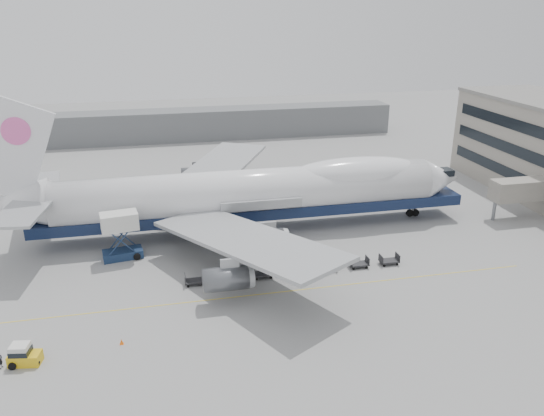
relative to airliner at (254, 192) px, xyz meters
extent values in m
plane|color=gray|center=(-0.64, -12.00, -5.62)|extent=(260.00, 260.00, 0.00)
cube|color=gold|center=(-0.64, -18.00, -5.62)|extent=(60.00, 0.15, 0.01)
cube|color=gray|center=(39.36, -4.00, -1.12)|extent=(9.00, 3.00, 3.00)
cylinder|color=slate|center=(35.36, -4.00, -4.12)|extent=(0.50, 0.50, 3.00)
cube|color=slate|center=(-10.64, 58.00, -2.12)|extent=(110.00, 8.00, 7.00)
cylinder|color=white|center=(-0.64, 0.00, 0.08)|extent=(52.00, 6.40, 6.40)
cube|color=#0F1B3A|center=(0.36, 0.00, -2.48)|extent=(60.00, 5.76, 1.50)
cone|color=white|center=(28.36, 0.00, 0.08)|extent=(6.00, 6.40, 6.40)
cone|color=white|center=(-31.14, 0.00, 0.68)|extent=(9.00, 6.40, 6.40)
ellipsoid|color=white|center=(14.96, 0.00, 1.84)|extent=(20.67, 5.78, 4.56)
cube|color=white|center=(-29.64, 0.00, 7.58)|extent=(10.52, 0.50, 13.56)
cylinder|color=pink|center=(-29.14, 0.00, 10.08)|extent=(3.40, 0.30, 3.40)
cube|color=#9EA0A3|center=(-3.64, -14.28, -0.52)|extent=(20.35, 26.74, 2.26)
cube|color=#9EA0A3|center=(-3.64, 14.28, -0.52)|extent=(20.35, 26.74, 2.26)
cylinder|color=#595B60|center=(-6.64, 19.00, -2.72)|extent=(4.80, 2.60, 2.60)
cylinder|color=#595B60|center=(-0.64, 10.00, -2.72)|extent=(4.80, 2.60, 2.60)
cylinder|color=#595B60|center=(-0.64, -10.00, -2.72)|extent=(4.80, 2.60, 2.60)
cylinder|color=#595B60|center=(-6.64, -19.00, -2.72)|extent=(4.80, 2.60, 2.60)
cylinder|color=slate|center=(24.36, 0.00, -4.37)|extent=(0.36, 0.36, 2.50)
cylinder|color=black|center=(24.36, 0.00, -5.07)|extent=(1.10, 0.45, 1.10)
cylinder|color=slate|center=(-3.64, -3.00, -4.37)|extent=(0.36, 0.36, 2.50)
cylinder|color=black|center=(-3.64, -3.00, -5.07)|extent=(1.10, 0.45, 1.10)
cylinder|color=slate|center=(-3.64, 3.00, -4.37)|extent=(0.36, 0.36, 2.50)
cylinder|color=black|center=(-3.64, 3.00, -5.07)|extent=(1.10, 0.45, 1.10)
cube|color=navy|center=(-17.90, -5.32, -5.09)|extent=(5.14, 3.04, 1.07)
cube|color=silver|center=(-17.90, -5.32, -0.62)|extent=(4.79, 3.17, 2.13)
cube|color=navy|center=(-17.90, -6.39, -2.82)|extent=(3.44, 0.65, 3.82)
cube|color=navy|center=(-17.90, -4.26, -2.82)|extent=(3.44, 0.65, 3.82)
cube|color=slate|center=(-17.90, -3.77, -0.62)|extent=(2.48, 1.51, 0.15)
cylinder|color=black|center=(-19.64, -6.29, -5.19)|extent=(0.87, 0.34, 0.87)
cylinder|color=black|center=(-19.64, -4.35, -5.19)|extent=(0.87, 0.34, 0.87)
cylinder|color=black|center=(-16.16, -6.29, -5.19)|extent=(0.87, 0.34, 0.87)
cylinder|color=black|center=(-16.16, -4.35, -5.19)|extent=(0.87, 0.34, 0.87)
cube|color=gold|center=(-25.47, -25.43, -5.09)|extent=(2.91, 1.89, 1.06)
cube|color=silver|center=(-25.75, -25.38, -4.13)|extent=(1.75, 1.60, 0.97)
cube|color=black|center=(-25.75, -25.38, -4.32)|extent=(1.87, 1.71, 0.48)
cylinder|color=black|center=(-26.43, -26.06, -5.29)|extent=(0.68, 0.29, 0.68)
cylinder|color=black|center=(-26.43, -24.80, -5.29)|extent=(0.68, 0.29, 0.68)
cylinder|color=black|center=(-24.50, -26.06, -5.29)|extent=(0.68, 0.29, 0.68)
cylinder|color=black|center=(-24.50, -24.80, -5.29)|extent=(0.68, 0.29, 0.68)
imported|color=black|center=(-27.47, -25.63, -4.80)|extent=(0.58, 0.70, 1.65)
cone|color=#FF660D|center=(-17.28, -24.25, -5.35)|extent=(0.35, 0.35, 0.54)
cube|color=#FF660D|center=(-17.28, -24.25, -5.61)|extent=(0.37, 0.37, 0.03)
cube|color=#2D2D30|center=(-9.56, -14.19, -5.17)|extent=(2.30, 1.35, 0.18)
cube|color=#2D2D30|center=(-10.66, -14.19, -4.77)|extent=(0.08, 1.35, 0.90)
cube|color=#2D2D30|center=(-8.46, -14.19, -4.77)|extent=(0.08, 1.35, 0.90)
cylinder|color=black|center=(-10.41, -14.74, -5.47)|extent=(0.30, 0.12, 0.30)
cylinder|color=black|center=(-10.41, -13.64, -5.47)|extent=(0.30, 0.12, 0.30)
cylinder|color=black|center=(-8.71, -14.74, -5.47)|extent=(0.30, 0.12, 0.30)
cylinder|color=black|center=(-8.71, -13.64, -5.47)|extent=(0.30, 0.12, 0.30)
cube|color=#2D2D30|center=(-5.60, -14.19, -5.17)|extent=(2.30, 1.35, 0.18)
cube|color=#2D2D30|center=(-6.70, -14.19, -4.77)|extent=(0.08, 1.35, 0.90)
cube|color=#2D2D30|center=(-4.50, -14.19, -4.77)|extent=(0.08, 1.35, 0.90)
cylinder|color=black|center=(-6.45, -14.74, -5.47)|extent=(0.30, 0.12, 0.30)
cylinder|color=black|center=(-6.45, -13.64, -5.47)|extent=(0.30, 0.12, 0.30)
cylinder|color=black|center=(-4.75, -14.74, -5.47)|extent=(0.30, 0.12, 0.30)
cylinder|color=black|center=(-4.75, -13.64, -5.47)|extent=(0.30, 0.12, 0.30)
cube|color=#2D2D30|center=(-1.64, -14.19, -5.17)|extent=(2.30, 1.35, 0.18)
cube|color=#2D2D30|center=(-2.74, -14.19, -4.77)|extent=(0.08, 1.35, 0.90)
cube|color=#2D2D30|center=(-0.54, -14.19, -4.77)|extent=(0.08, 1.35, 0.90)
cylinder|color=black|center=(-2.49, -14.74, -5.47)|extent=(0.30, 0.12, 0.30)
cylinder|color=black|center=(-2.49, -13.64, -5.47)|extent=(0.30, 0.12, 0.30)
cylinder|color=black|center=(-0.79, -14.74, -5.47)|extent=(0.30, 0.12, 0.30)
cylinder|color=black|center=(-0.79, -13.64, -5.47)|extent=(0.30, 0.12, 0.30)
cube|color=#2D2D30|center=(2.32, -14.19, -5.17)|extent=(2.30, 1.35, 0.18)
cube|color=#2D2D30|center=(1.22, -14.19, -4.77)|extent=(0.08, 1.35, 0.90)
cube|color=#2D2D30|center=(3.42, -14.19, -4.77)|extent=(0.08, 1.35, 0.90)
cylinder|color=black|center=(1.47, -14.74, -5.47)|extent=(0.30, 0.12, 0.30)
cylinder|color=black|center=(1.47, -13.64, -5.47)|extent=(0.30, 0.12, 0.30)
cylinder|color=black|center=(3.17, -14.74, -5.47)|extent=(0.30, 0.12, 0.30)
cylinder|color=black|center=(3.17, -13.64, -5.47)|extent=(0.30, 0.12, 0.30)
cube|color=#2D2D30|center=(6.28, -14.19, -5.17)|extent=(2.30, 1.35, 0.18)
cube|color=#2D2D30|center=(5.18, -14.19, -4.77)|extent=(0.08, 1.35, 0.90)
cube|color=#2D2D30|center=(7.38, -14.19, -4.77)|extent=(0.08, 1.35, 0.90)
cylinder|color=black|center=(5.43, -14.74, -5.47)|extent=(0.30, 0.12, 0.30)
cylinder|color=black|center=(5.43, -13.64, -5.47)|extent=(0.30, 0.12, 0.30)
cylinder|color=black|center=(7.13, -14.74, -5.47)|extent=(0.30, 0.12, 0.30)
cylinder|color=black|center=(7.13, -13.64, -5.47)|extent=(0.30, 0.12, 0.30)
cube|color=#2D2D30|center=(10.24, -14.19, -5.17)|extent=(2.30, 1.35, 0.18)
cube|color=#2D2D30|center=(9.14, -14.19, -4.77)|extent=(0.08, 1.35, 0.90)
cube|color=#2D2D30|center=(11.34, -14.19, -4.77)|extent=(0.08, 1.35, 0.90)
cylinder|color=black|center=(9.39, -14.74, -5.47)|extent=(0.30, 0.12, 0.30)
cylinder|color=black|center=(9.39, -13.64, -5.47)|extent=(0.30, 0.12, 0.30)
cylinder|color=black|center=(11.09, -14.74, -5.47)|extent=(0.30, 0.12, 0.30)
cylinder|color=black|center=(11.09, -13.64, -5.47)|extent=(0.30, 0.12, 0.30)
cube|color=#2D2D30|center=(14.20, -14.19, -5.17)|extent=(2.30, 1.35, 0.18)
cube|color=#2D2D30|center=(13.10, -14.19, -4.77)|extent=(0.08, 1.35, 0.90)
cube|color=#2D2D30|center=(15.30, -14.19, -4.77)|extent=(0.08, 1.35, 0.90)
cylinder|color=black|center=(13.35, -14.74, -5.47)|extent=(0.30, 0.12, 0.30)
cylinder|color=black|center=(13.35, -13.64, -5.47)|extent=(0.30, 0.12, 0.30)
cylinder|color=black|center=(15.05, -14.74, -5.47)|extent=(0.30, 0.12, 0.30)
cylinder|color=black|center=(15.05, -13.64, -5.47)|extent=(0.30, 0.12, 0.30)
camera|label=1|loc=(-12.48, -68.36, 24.06)|focal=35.00mm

